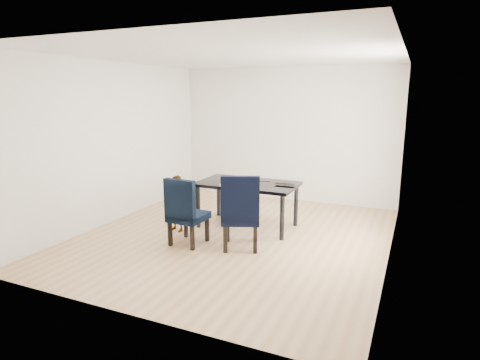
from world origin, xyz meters
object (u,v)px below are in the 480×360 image
at_px(laptop, 286,184).
at_px(chair_left, 188,211).
at_px(dining_table, 247,205).
at_px(plate, 228,185).
at_px(child, 177,204).
at_px(chair_right, 241,211).

bearing_deg(laptop, chair_left, 47.07).
height_order(dining_table, laptop, laptop).
xyz_separation_m(dining_table, plate, (-0.21, -0.32, 0.38)).
bearing_deg(laptop, child, 26.01).
bearing_deg(child, dining_table, 48.11).
distance_m(chair_left, plate, 0.84).
height_order(dining_table, chair_right, chair_right).
xyz_separation_m(chair_left, child, (-0.47, 0.41, -0.05)).
bearing_deg(child, laptop, 38.95).
bearing_deg(chair_left, child, 141.07).
distance_m(chair_left, child, 0.63).
xyz_separation_m(dining_table, chair_left, (-0.48, -1.06, 0.13)).
relative_size(chair_left, plate, 3.84).
xyz_separation_m(chair_left, chair_right, (0.76, 0.18, 0.04)).
xyz_separation_m(dining_table, laptop, (0.62, 0.09, 0.39)).
height_order(dining_table, child, child).
bearing_deg(chair_right, plate, 108.91).
bearing_deg(plate, dining_table, 56.56).
bearing_deg(laptop, chair_right, 71.44).
bearing_deg(plate, chair_left, -110.11).
bearing_deg(chair_right, child, 147.69).
height_order(child, laptop, child).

